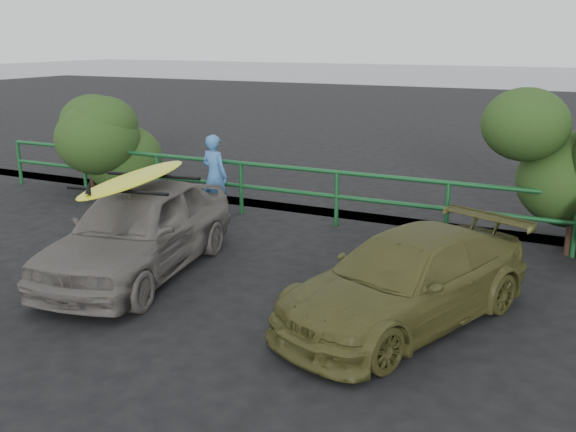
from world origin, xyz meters
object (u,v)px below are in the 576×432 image
object	(u,v)px
guardrail	(287,193)
surfboard	(136,178)
man	(215,176)
olive_vehicle	(407,280)
sedan	(139,229)

from	to	relation	value
guardrail	surfboard	xyz separation A→B (m)	(-0.66, -3.53, 0.90)
man	guardrail	bearing A→B (deg)	-154.01
olive_vehicle	man	xyz separation A→B (m)	(-4.66, 3.10, 0.25)
guardrail	surfboard	size ratio (longest dim) A/B	5.06
guardrail	man	xyz separation A→B (m)	(-1.36, -0.37, 0.27)
guardrail	sedan	size ratio (longest dim) A/B	3.60
sedan	olive_vehicle	xyz separation A→B (m)	(3.96, 0.05, -0.12)
man	surfboard	size ratio (longest dim) A/B	0.57
olive_vehicle	man	distance (m)	5.60
surfboard	man	bearing A→B (deg)	93.13
olive_vehicle	surfboard	world-z (taller)	surfboard
surfboard	sedan	bearing A→B (deg)	0.00
guardrail	sedan	distance (m)	3.59
guardrail	sedan	world-z (taller)	sedan
sedan	guardrail	bearing A→B (deg)	69.93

